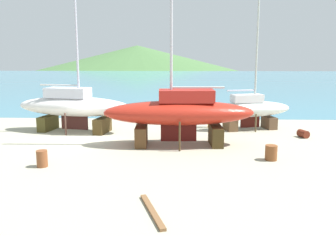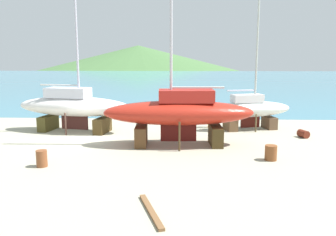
{
  "view_description": "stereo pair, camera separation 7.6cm",
  "coord_description": "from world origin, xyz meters",
  "px_view_note": "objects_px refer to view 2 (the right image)",
  "views": [
    {
      "loc": [
        6.71,
        -23.4,
        5.56
      ],
      "look_at": [
        5.73,
        1.53,
        1.2
      ],
      "focal_mm": 38.22,
      "sensor_mm": 36.0,
      "label": 1
    },
    {
      "loc": [
        6.78,
        -23.4,
        5.56
      ],
      "look_at": [
        5.73,
        1.53,
        1.2
      ],
      "focal_mm": 38.22,
      "sensor_mm": 36.0,
      "label": 2
    }
  ],
  "objects_px": {
    "barrel_tipped_center": "(303,134)",
    "sailboat_large_starboard": "(179,112)",
    "sailboat_mid_port": "(250,109)",
    "barrel_ochre": "(271,153)",
    "sailboat_small_center": "(74,106)",
    "barrel_tipped_right": "(42,159)",
    "worker": "(210,116)"
  },
  "relations": [
    {
      "from": "sailboat_small_center",
      "to": "sailboat_mid_port",
      "type": "bearing_deg",
      "value": 15.65
    },
    {
      "from": "sailboat_small_center",
      "to": "barrel_tipped_center",
      "type": "relative_size",
      "value": 16.74
    },
    {
      "from": "barrel_tipped_right",
      "to": "sailboat_mid_port",
      "type": "bearing_deg",
      "value": 38.86
    },
    {
      "from": "sailboat_large_starboard",
      "to": "barrel_tipped_center",
      "type": "xyz_separation_m",
      "value": [
        8.53,
        2.42,
        -1.83
      ]
    },
    {
      "from": "sailboat_large_starboard",
      "to": "sailboat_small_center",
      "type": "bearing_deg",
      "value": -28.86
    },
    {
      "from": "sailboat_large_starboard",
      "to": "barrel_tipped_right",
      "type": "xyz_separation_m",
      "value": [
        -6.9,
        -4.78,
        -1.67
      ]
    },
    {
      "from": "worker",
      "to": "sailboat_large_starboard",
      "type": "bearing_deg",
      "value": 118.3
    },
    {
      "from": "sailboat_large_starboard",
      "to": "sailboat_small_center",
      "type": "height_order",
      "value": "sailboat_large_starboard"
    },
    {
      "from": "barrel_ochre",
      "to": "barrel_tipped_right",
      "type": "xyz_separation_m",
      "value": [
        -11.89,
        -1.64,
        0.02
      ]
    },
    {
      "from": "sailboat_large_starboard",
      "to": "sailboat_mid_port",
      "type": "bearing_deg",
      "value": -139.29
    },
    {
      "from": "barrel_tipped_center",
      "to": "barrel_ochre",
      "type": "relative_size",
      "value": 0.95
    },
    {
      "from": "sailboat_mid_port",
      "to": "barrel_tipped_center",
      "type": "bearing_deg",
      "value": -54.51
    },
    {
      "from": "barrel_tipped_center",
      "to": "sailboat_mid_port",
      "type": "bearing_deg",
      "value": 139.97
    },
    {
      "from": "sailboat_large_starboard",
      "to": "barrel_tipped_center",
      "type": "bearing_deg",
      "value": -167.05
    },
    {
      "from": "sailboat_large_starboard",
      "to": "sailboat_mid_port",
      "type": "relative_size",
      "value": 1.57
    },
    {
      "from": "worker",
      "to": "barrel_ochre",
      "type": "relative_size",
      "value": 2.09
    },
    {
      "from": "sailboat_mid_port",
      "to": "barrel_tipped_right",
      "type": "bearing_deg",
      "value": -155.62
    },
    {
      "from": "sailboat_mid_port",
      "to": "barrel_ochre",
      "type": "height_order",
      "value": "sailboat_mid_port"
    },
    {
      "from": "sailboat_small_center",
      "to": "barrel_tipped_right",
      "type": "bearing_deg",
      "value": -73.72
    },
    {
      "from": "sailboat_small_center",
      "to": "barrel_ochre",
      "type": "distance_m",
      "value": 14.66
    },
    {
      "from": "sailboat_small_center",
      "to": "worker",
      "type": "distance_m",
      "value": 10.47
    },
    {
      "from": "worker",
      "to": "barrel_tipped_right",
      "type": "height_order",
      "value": "worker"
    },
    {
      "from": "sailboat_large_starboard",
      "to": "barrel_tipped_right",
      "type": "distance_m",
      "value": 8.56
    },
    {
      "from": "worker",
      "to": "sailboat_small_center",
      "type": "bearing_deg",
      "value": 61.69
    },
    {
      "from": "sailboat_small_center",
      "to": "worker",
      "type": "relative_size",
      "value": 7.56
    },
    {
      "from": "sailboat_mid_port",
      "to": "worker",
      "type": "distance_m",
      "value": 3.1
    },
    {
      "from": "barrel_tipped_center",
      "to": "sailboat_large_starboard",
      "type": "bearing_deg",
      "value": -164.15
    },
    {
      "from": "sailboat_mid_port",
      "to": "barrel_ochre",
      "type": "relative_size",
      "value": 12.03
    },
    {
      "from": "barrel_tipped_right",
      "to": "barrel_tipped_center",
      "type": "bearing_deg",
      "value": 25.01
    },
    {
      "from": "sailboat_mid_port",
      "to": "barrel_ochre",
      "type": "xyz_separation_m",
      "value": [
        -0.37,
        -8.23,
        -1.15
      ]
    },
    {
      "from": "sailboat_small_center",
      "to": "worker",
      "type": "height_order",
      "value": "sailboat_small_center"
    },
    {
      "from": "sailboat_mid_port",
      "to": "barrel_tipped_right",
      "type": "xyz_separation_m",
      "value": [
        -12.25,
        -9.87,
        -1.13
      ]
    }
  ]
}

